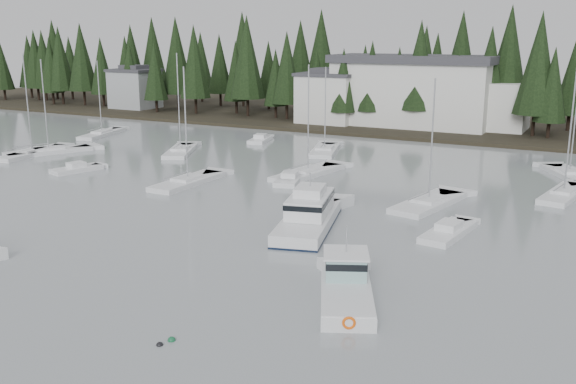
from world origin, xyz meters
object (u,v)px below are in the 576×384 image
(sailboat_2, at_px, (428,205))
(runabout_3, at_px, (260,141))
(house_west, at_px, (328,97))
(runabout_0, at_px, (77,170))
(harbor_inn, at_px, (426,92))
(sailboat_1, at_px, (325,152))
(sailboat_8, at_px, (188,183))
(sailboat_12, at_px, (49,153))
(runabout_1, at_px, (449,233))
(house_far_west, at_px, (135,88))
(sailboat_7, at_px, (32,154))
(sailboat_10, at_px, (564,196))
(cabin_cruiser_center, at_px, (309,218))
(runabout_4, at_px, (290,180))
(sailboat_9, at_px, (569,176))
(sailboat_3, at_px, (308,175))
(lobster_boat_teal, at_px, (346,289))
(sailboat_5, at_px, (181,152))
(sailboat_11, at_px, (102,135))

(sailboat_2, xyz_separation_m, runabout_3, (-30.21, 22.93, 0.08))
(house_west, xyz_separation_m, runabout_0, (-9.45, -45.60, -4.52))
(harbor_inn, distance_m, sailboat_2, 47.50)
(sailboat_1, height_order, runabout_0, sailboat_1)
(sailboat_8, xyz_separation_m, runabout_0, (-14.27, -0.79, 0.07))
(house_west, bearing_deg, runabout_0, -101.70)
(sailboat_12, distance_m, runabout_1, 53.77)
(runabout_0, bearing_deg, house_far_west, 50.69)
(sailboat_7, bearing_deg, sailboat_12, -39.71)
(harbor_inn, bearing_deg, house_far_west, -178.65)
(sailboat_7, bearing_deg, runabout_3, -50.70)
(sailboat_7, relative_size, sailboat_12, 1.05)
(sailboat_7, bearing_deg, sailboat_10, -90.90)
(sailboat_8, xyz_separation_m, runabout_3, (-6.60, 25.87, 0.07))
(cabin_cruiser_center, relative_size, runabout_4, 1.85)
(sailboat_9, relative_size, runabout_1, 1.69)
(sailboat_3, xyz_separation_m, sailboat_10, (24.91, 2.64, 0.03))
(house_west, height_order, lobster_boat_teal, house_west)
(sailboat_3, height_order, runabout_1, sailboat_3)
(harbor_inn, distance_m, sailboat_10, 43.62)
(house_far_west, distance_m, sailboat_2, 83.10)
(runabout_1, relative_size, runabout_4, 1.08)
(house_west, xyz_separation_m, sailboat_10, (38.59, -32.94, -4.57))
(sailboat_2, bearing_deg, runabout_3, 63.98)
(sailboat_7, bearing_deg, runabout_1, -107.45)
(sailboat_1, distance_m, sailboat_12, 34.66)
(sailboat_7, relative_size, runabout_3, 2.07)
(house_west, relative_size, sailboat_3, 0.79)
(runabout_1, bearing_deg, house_far_west, 62.56)
(cabin_cruiser_center, distance_m, runabout_1, 10.58)
(sailboat_2, bearing_deg, sailboat_7, 100.04)
(runabout_1, bearing_deg, sailboat_3, 60.34)
(cabin_cruiser_center, height_order, sailboat_5, sailboat_5)
(sailboat_1, bearing_deg, sailboat_11, 77.46)
(lobster_boat_teal, distance_m, runabout_0, 43.32)
(sailboat_11, height_order, runabout_0, sailboat_11)
(harbor_inn, bearing_deg, runabout_3, -127.03)
(sailboat_1, bearing_deg, sailboat_2, -152.78)
(sailboat_5, relative_size, runabout_3, 2.08)
(house_far_west, relative_size, sailboat_3, 0.70)
(sailboat_3, bearing_deg, sailboat_2, -103.85)
(house_west, bearing_deg, sailboat_9, -31.32)
(sailboat_7, xyz_separation_m, sailboat_11, (-3.54, 15.85, -0.01))
(sailboat_5, distance_m, sailboat_10, 44.87)
(sailboat_8, distance_m, sailboat_10, 35.79)
(house_far_west, height_order, runabout_1, house_far_west)
(lobster_boat_teal, height_order, sailboat_1, sailboat_1)
(lobster_boat_teal, relative_size, sailboat_12, 0.70)
(sailboat_7, bearing_deg, sailboat_8, -106.82)
(runabout_1, distance_m, runabout_3, 45.57)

